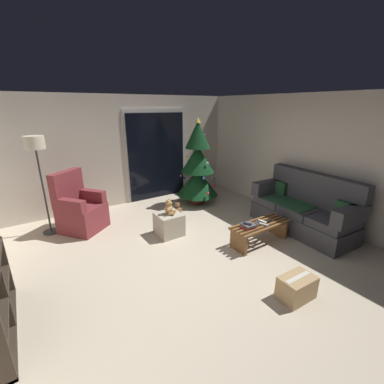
{
  "coord_description": "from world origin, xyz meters",
  "views": [
    {
      "loc": [
        -1.94,
        -2.79,
        2.27
      ],
      "look_at": [
        0.4,
        0.7,
        0.85
      ],
      "focal_mm": 24.15,
      "sensor_mm": 36.0,
      "label": 1
    }
  ],
  "objects_px": {
    "remote_black": "(269,221)",
    "christmas_tree": "(198,167)",
    "cell_phone": "(247,224)",
    "cardboard_box_taped_mid_floor": "(296,287)",
    "book_stack": "(248,226)",
    "couch": "(304,210)",
    "ottoman": "(169,224)",
    "armchair": "(80,210)",
    "remote_white": "(262,221)",
    "teddy_bear_honey": "(169,208)",
    "remote_silver": "(264,224)",
    "remote_graphite": "(256,223)",
    "teddy_bear_chestnut_by_tree": "(178,209)",
    "coffee_table": "(260,230)",
    "floor_lamp": "(36,153)"
  },
  "relations": [
    {
      "from": "cell_phone",
      "to": "teddy_bear_chestnut_by_tree",
      "type": "xyz_separation_m",
      "value": [
        -0.24,
        1.83,
        -0.31
      ]
    },
    {
      "from": "couch",
      "to": "ottoman",
      "type": "relative_size",
      "value": 4.52
    },
    {
      "from": "remote_white",
      "to": "christmas_tree",
      "type": "bearing_deg",
      "value": -98.52
    },
    {
      "from": "book_stack",
      "to": "armchair",
      "type": "height_order",
      "value": "armchair"
    },
    {
      "from": "coffee_table",
      "to": "christmas_tree",
      "type": "relative_size",
      "value": 0.55
    },
    {
      "from": "christmas_tree",
      "to": "remote_white",
      "type": "bearing_deg",
      "value": -93.76
    },
    {
      "from": "book_stack",
      "to": "remote_graphite",
      "type": "bearing_deg",
      "value": 7.71
    },
    {
      "from": "remote_graphite",
      "to": "cardboard_box_taped_mid_floor",
      "type": "height_order",
      "value": "remote_graphite"
    },
    {
      "from": "remote_graphite",
      "to": "book_stack",
      "type": "xyz_separation_m",
      "value": [
        -0.23,
        -0.03,
        0.02
      ]
    },
    {
      "from": "remote_graphite",
      "to": "armchair",
      "type": "xyz_separation_m",
      "value": [
        -2.37,
        2.22,
        0.03
      ]
    },
    {
      "from": "book_stack",
      "to": "christmas_tree",
      "type": "height_order",
      "value": "christmas_tree"
    },
    {
      "from": "cardboard_box_taped_mid_floor",
      "to": "ottoman",
      "type": "bearing_deg",
      "value": 102.0
    },
    {
      "from": "christmas_tree",
      "to": "armchair",
      "type": "xyz_separation_m",
      "value": [
        -2.65,
        0.07,
        -0.49
      ]
    },
    {
      "from": "remote_graphite",
      "to": "christmas_tree",
      "type": "distance_m",
      "value": 2.22
    },
    {
      "from": "teddy_bear_chestnut_by_tree",
      "to": "cardboard_box_taped_mid_floor",
      "type": "distance_m",
      "value": 3.04
    },
    {
      "from": "coffee_table",
      "to": "cell_phone",
      "type": "relative_size",
      "value": 7.64
    },
    {
      "from": "remote_silver",
      "to": "ottoman",
      "type": "xyz_separation_m",
      "value": [
        -1.15,
        1.2,
        -0.17
      ]
    },
    {
      "from": "remote_black",
      "to": "cardboard_box_taped_mid_floor",
      "type": "distance_m",
      "value": 1.46
    },
    {
      "from": "floor_lamp",
      "to": "teddy_bear_chestnut_by_tree",
      "type": "bearing_deg",
      "value": -13.73
    },
    {
      "from": "book_stack",
      "to": "ottoman",
      "type": "distance_m",
      "value": 1.43
    },
    {
      "from": "cardboard_box_taped_mid_floor",
      "to": "coffee_table",
      "type": "bearing_deg",
      "value": 61.23
    },
    {
      "from": "remote_white",
      "to": "floor_lamp",
      "type": "distance_m",
      "value": 4.03
    },
    {
      "from": "remote_white",
      "to": "teddy_bear_chestnut_by_tree",
      "type": "bearing_deg",
      "value": -76.08
    },
    {
      "from": "cell_phone",
      "to": "christmas_tree",
      "type": "xyz_separation_m",
      "value": [
        0.52,
        2.16,
        0.46
      ]
    },
    {
      "from": "remote_white",
      "to": "ottoman",
      "type": "distance_m",
      "value": 1.66
    },
    {
      "from": "remote_white",
      "to": "cardboard_box_taped_mid_floor",
      "type": "height_order",
      "value": "remote_white"
    },
    {
      "from": "remote_black",
      "to": "christmas_tree",
      "type": "distance_m",
      "value": 2.26
    },
    {
      "from": "christmas_tree",
      "to": "floor_lamp",
      "type": "bearing_deg",
      "value": 175.36
    },
    {
      "from": "remote_graphite",
      "to": "book_stack",
      "type": "distance_m",
      "value": 0.23
    },
    {
      "from": "remote_black",
      "to": "teddy_bear_chestnut_by_tree",
      "type": "distance_m",
      "value": 2.03
    },
    {
      "from": "couch",
      "to": "teddy_bear_honey",
      "type": "bearing_deg",
      "value": 151.33
    },
    {
      "from": "book_stack",
      "to": "christmas_tree",
      "type": "relative_size",
      "value": 0.11
    },
    {
      "from": "christmas_tree",
      "to": "ottoman",
      "type": "height_order",
      "value": "christmas_tree"
    },
    {
      "from": "remote_silver",
      "to": "cell_phone",
      "type": "height_order",
      "value": "cell_phone"
    },
    {
      "from": "remote_silver",
      "to": "christmas_tree",
      "type": "xyz_separation_m",
      "value": [
        0.22,
        2.25,
        0.52
      ]
    },
    {
      "from": "couch",
      "to": "remote_white",
      "type": "xyz_separation_m",
      "value": [
        -1.01,
        0.12,
        -0.03
      ]
    },
    {
      "from": "book_stack",
      "to": "teddy_bear_honey",
      "type": "distance_m",
      "value": 1.41
    },
    {
      "from": "remote_white",
      "to": "christmas_tree",
      "type": "xyz_separation_m",
      "value": [
        0.14,
        2.15,
        0.52
      ]
    },
    {
      "from": "remote_white",
      "to": "christmas_tree",
      "type": "relative_size",
      "value": 0.08
    },
    {
      "from": "coffee_table",
      "to": "teddy_bear_chestnut_by_tree",
      "type": "relative_size",
      "value": 3.86
    },
    {
      "from": "teddy_bear_honey",
      "to": "cardboard_box_taped_mid_floor",
      "type": "height_order",
      "value": "teddy_bear_honey"
    },
    {
      "from": "coffee_table",
      "to": "teddy_bear_honey",
      "type": "bearing_deg",
      "value": 135.33
    },
    {
      "from": "cardboard_box_taped_mid_floor",
      "to": "armchair",
      "type": "bearing_deg",
      "value": 117.34
    },
    {
      "from": "remote_black",
      "to": "teddy_bear_chestnut_by_tree",
      "type": "xyz_separation_m",
      "value": [
        -0.73,
        1.87,
        -0.25
      ]
    },
    {
      "from": "cell_phone",
      "to": "cardboard_box_taped_mid_floor",
      "type": "height_order",
      "value": "cell_phone"
    },
    {
      "from": "couch",
      "to": "cell_phone",
      "type": "bearing_deg",
      "value": 175.57
    },
    {
      "from": "teddy_bear_chestnut_by_tree",
      "to": "cardboard_box_taped_mid_floor",
      "type": "relative_size",
      "value": 0.63
    },
    {
      "from": "remote_silver",
      "to": "remote_white",
      "type": "distance_m",
      "value": 0.12
    },
    {
      "from": "coffee_table",
      "to": "cell_phone",
      "type": "bearing_deg",
      "value": 176.34
    },
    {
      "from": "remote_silver",
      "to": "remote_white",
      "type": "xyz_separation_m",
      "value": [
        0.08,
        0.09,
        0.0
      ]
    }
  ]
}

